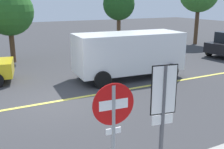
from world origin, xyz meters
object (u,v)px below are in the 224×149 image
at_px(stop_sign, 113,124).
at_px(white_van, 129,52).
at_px(speed_limit_sign, 163,103).
at_px(tree_left_verge, 9,11).
at_px(tree_centre_verge, 119,5).

distance_m(stop_sign, white_van, 8.51).
xyz_separation_m(speed_limit_sign, tree_left_verge, (-1.08, 13.35, 1.30)).
bearing_deg(tree_left_verge, stop_sign, -90.19).
height_order(tree_left_verge, tree_centre_verge, tree_centre_verge).
relative_size(stop_sign, white_van, 0.44).
bearing_deg(speed_limit_sign, tree_left_verge, 94.62).
xyz_separation_m(speed_limit_sign, tree_centre_verge, (6.34, 13.38, 1.63)).
height_order(speed_limit_sign, tree_left_verge, tree_left_verge).
bearing_deg(speed_limit_sign, stop_sign, -176.65).
distance_m(white_van, tree_left_verge, 7.95).
height_order(speed_limit_sign, white_van, speed_limit_sign).
xyz_separation_m(stop_sign, white_van, (4.60, 7.15, -0.33)).
bearing_deg(stop_sign, tree_centre_verge, 60.97).
relative_size(speed_limit_sign, white_van, 0.47).
relative_size(stop_sign, tree_centre_verge, 0.51).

